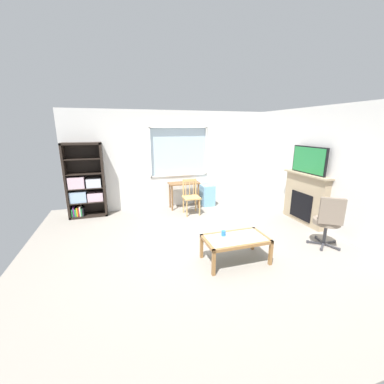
{
  "coord_description": "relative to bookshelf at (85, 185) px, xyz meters",
  "views": [
    {
      "loc": [
        -1.45,
        -4.08,
        2.18
      ],
      "look_at": [
        -0.06,
        0.41,
        0.93
      ],
      "focal_mm": 22.58,
      "sensor_mm": 36.0,
      "label": 1
    }
  ],
  "objects": [
    {
      "name": "coffee_table",
      "position": [
        2.59,
        -3.09,
        -0.44
      ],
      "size": [
        1.05,
        0.6,
        0.43
      ],
      "color": "#8C9E99",
      "rests_on": "ground"
    },
    {
      "name": "wooden_chair",
      "position": [
        2.57,
        -0.63,
        -0.34
      ],
      "size": [
        0.42,
        0.4,
        0.9
      ],
      "color": "tan",
      "rests_on": "ground"
    },
    {
      "name": "wall_right",
      "position": [
        5.1,
        -2.28,
        0.51
      ],
      "size": [
        0.12,
        5.23,
        2.64
      ],
      "primitive_type": "cube",
      "color": "silver",
      "rests_on": "ground"
    },
    {
      "name": "fireplace",
      "position": [
        4.94,
        -1.97,
        -0.22
      ],
      "size": [
        0.26,
        1.29,
        1.18
      ],
      "color": "tan",
      "rests_on": "ground"
    },
    {
      "name": "ground",
      "position": [
        2.27,
        -2.28,
        -0.82
      ],
      "size": [
        6.55,
        6.03,
        0.02
      ],
      "primitive_type": "cube",
      "color": "gray"
    },
    {
      "name": "desk_under_window",
      "position": [
        2.52,
        -0.11,
        -0.23
      ],
      "size": [
        0.84,
        0.38,
        0.73
      ],
      "color": "brown",
      "rests_on": "ground"
    },
    {
      "name": "sippy_cup",
      "position": [
        2.42,
        -2.95,
        -0.33
      ],
      "size": [
        0.07,
        0.07,
        0.09
      ],
      "primitive_type": "cylinder",
      "color": "#337FD6",
      "rests_on": "coffee_table"
    },
    {
      "name": "tv",
      "position": [
        4.93,
        -1.97,
        0.68
      ],
      "size": [
        0.06,
        0.98,
        0.61
      ],
      "color": "black",
      "rests_on": "fireplace"
    },
    {
      "name": "bookshelf",
      "position": [
        0.0,
        0.0,
        0.0
      ],
      "size": [
        0.9,
        0.38,
        1.85
      ],
      "color": "black",
      "rests_on": "ground"
    },
    {
      "name": "wall_back_with_window",
      "position": [
        2.24,
        0.24,
        0.48
      ],
      "size": [
        5.55,
        0.15,
        2.64
      ],
      "color": "silver",
      "rests_on": "ground"
    },
    {
      "name": "office_chair",
      "position": [
        4.44,
        -3.14,
        -0.25
      ],
      "size": [
        0.62,
        0.62,
        1.0
      ],
      "color": "#7A6B5B",
      "rests_on": "ground"
    },
    {
      "name": "plastic_drawer_unit",
      "position": [
        3.23,
        -0.06,
        -0.51
      ],
      "size": [
        0.35,
        0.4,
        0.59
      ],
      "primitive_type": "cube",
      "color": "#72ADDB",
      "rests_on": "ground"
    }
  ]
}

